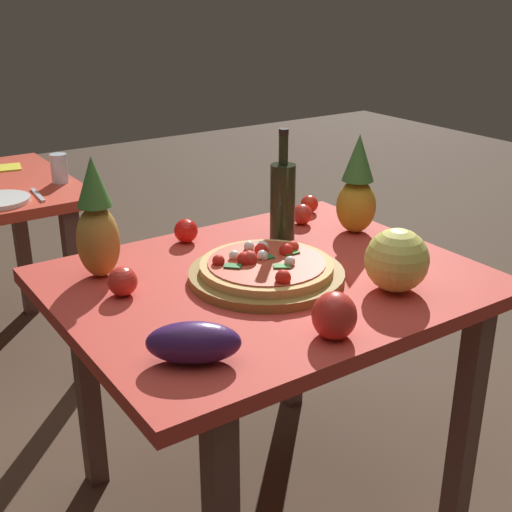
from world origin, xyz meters
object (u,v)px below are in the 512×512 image
at_px(tomato_near_board, 186,231).
at_px(pineapple_right, 97,224).
at_px(pizza, 266,265).
at_px(bell_pepper, 334,316).
at_px(drinking_glass_water, 59,168).
at_px(napkin_folded, 4,168).
at_px(tomato_at_corner, 309,204).
at_px(tomato_by_bottle, 302,214).
at_px(wine_bottle, 283,200).
at_px(melon, 397,260).
at_px(pizza_board, 266,275).
at_px(tomato_beside_pepper, 123,281).
at_px(eggplant, 194,343).
at_px(knife_utensil, 38,195).
at_px(display_table, 268,310).
at_px(pineapple_left, 357,189).

bearing_deg(tomato_near_board, pineapple_right, -163.11).
relative_size(pizza, bell_pepper, 3.19).
bearing_deg(drinking_glass_water, pineapple_right, -102.90).
distance_m(pizza, drinking_glass_water, 1.24).
bearing_deg(drinking_glass_water, napkin_folded, 110.54).
height_order(tomato_at_corner, tomato_by_bottle, tomato_by_bottle).
xyz_separation_m(wine_bottle, tomato_at_corner, (0.24, 0.17, -0.10)).
distance_m(melon, tomato_at_corner, 0.66).
relative_size(pizza_board, tomato_beside_pepper, 5.48).
height_order(drinking_glass_water, napkin_folded, drinking_glass_water).
relative_size(drinking_glass_water, napkin_folded, 0.82).
xyz_separation_m(eggplant, knife_utensil, (0.10, 1.36, -0.04)).
bearing_deg(tomato_near_board, display_table, -81.27).
height_order(pizza_board, pineapple_left, pineapple_left).
xyz_separation_m(pizza_board, pineapple_right, (-0.36, 0.27, 0.14)).
xyz_separation_m(eggplant, drinking_glass_water, (0.23, 1.50, 0.01)).
bearing_deg(pineapple_right, tomato_at_corner, 7.84).
relative_size(wine_bottle, eggplant, 1.73).
bearing_deg(tomato_by_bottle, drinking_glass_water, 117.71).
bearing_deg(bell_pepper, knife_utensil, 98.50).
bearing_deg(eggplant, pizza_board, 35.53).
bearing_deg(melon, tomato_at_corner, 71.30).
relative_size(pineapple_left, bell_pepper, 2.80).
distance_m(wine_bottle, pineapple_left, 0.25).
height_order(display_table, tomato_at_corner, tomato_at_corner).
relative_size(pizza_board, eggplant, 2.09).
distance_m(wine_bottle, tomato_by_bottle, 0.20).
xyz_separation_m(melon, tomato_by_bottle, (0.12, 0.54, -0.05)).
bearing_deg(bell_pepper, tomato_at_corner, 55.28).
xyz_separation_m(pineapple_right, knife_utensil, (0.09, 0.83, -0.14)).
bearing_deg(wine_bottle, napkin_folded, 109.03).
xyz_separation_m(wine_bottle, knife_utensil, (-0.48, 0.89, -0.13)).
relative_size(drinking_glass_water, knife_utensil, 0.64).
bearing_deg(pizza, pineapple_left, 18.12).
height_order(wine_bottle, knife_utensil, wine_bottle).
bearing_deg(knife_utensil, tomato_beside_pepper, -90.34).
xyz_separation_m(wine_bottle, pineapple_right, (-0.56, 0.06, 0.02)).
bearing_deg(bell_pepper, display_table, 79.33).
relative_size(display_table, tomato_at_corner, 18.30).
height_order(bell_pepper, tomato_at_corner, bell_pepper).
relative_size(pizza_board, napkin_folded, 2.99).
xyz_separation_m(pineapple_left, melon, (-0.21, -0.39, -0.06)).
bearing_deg(pineapple_left, tomato_by_bottle, 122.17).
relative_size(pineapple_right, tomato_near_board, 4.53).
height_order(display_table, pineapple_left, pineapple_left).
bearing_deg(pizza_board, melon, -45.59).
relative_size(knife_utensil, napkin_folded, 1.29).
bearing_deg(pineapple_left, display_table, -162.33).
height_order(pizza, wine_bottle, wine_bottle).
relative_size(bell_pepper, tomato_near_board, 1.53).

